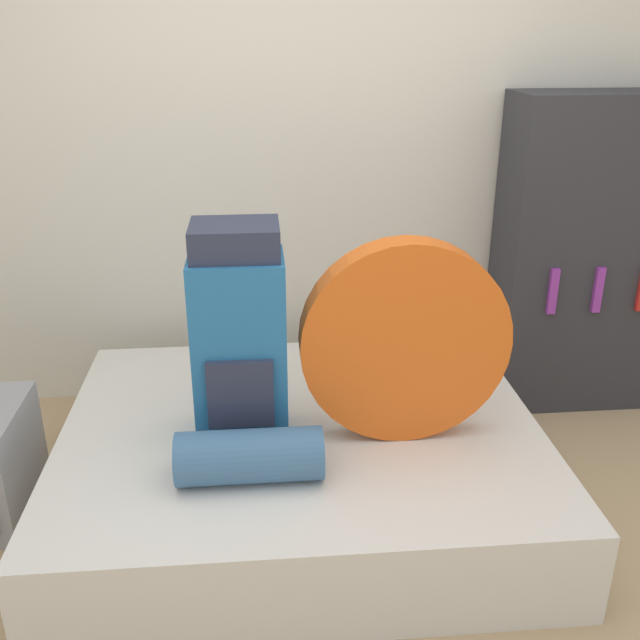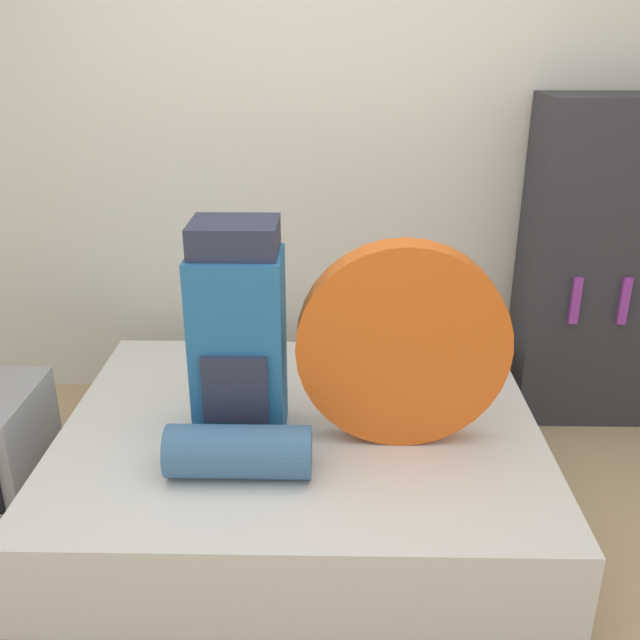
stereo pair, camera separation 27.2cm
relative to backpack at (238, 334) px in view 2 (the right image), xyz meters
name	(u,v)px [view 2 (the right image)]	position (x,y,z in m)	size (l,w,h in m)	color
ground_plane	(312,612)	(0.29, -0.60, -0.77)	(16.00, 16.00, 0.00)	tan
wall_back	(321,148)	(0.29, 1.07, 0.53)	(8.00, 0.05, 2.60)	silver
bed	(302,459)	(0.23, 0.05, -0.59)	(1.92, 1.58, 0.36)	silver
backpack	(238,334)	(0.00, 0.00, 0.00)	(0.35, 0.32, 0.85)	#23669E
tent_bag	(403,345)	(0.62, -0.06, -0.01)	(0.79, 0.13, 0.79)	#E05B19
sleeping_roll	(239,451)	(0.03, -0.32, -0.32)	(0.52, 0.19, 0.19)	#3D668E
bookshelf	(613,265)	(1.71, 0.83, 0.02)	(0.84, 0.40, 1.58)	#2D2D33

